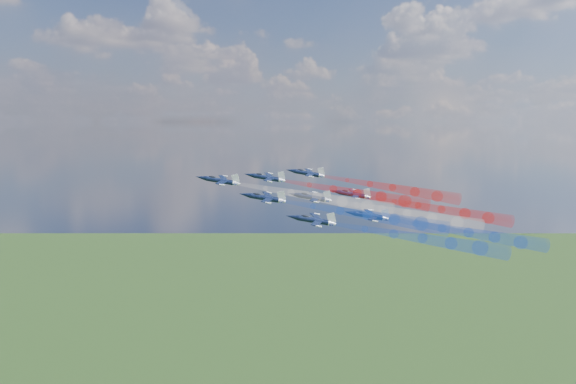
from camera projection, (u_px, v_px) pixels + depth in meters
jet_lead at (220, 181)px, 179.70m from camera, size 16.10×15.62×7.04m
trail_lead at (317, 197)px, 181.04m from camera, size 38.15×27.81×12.14m
jet_inner_left at (265, 198)px, 168.95m from camera, size 16.10×15.62×7.04m
trail_inner_left at (367, 215)px, 170.28m from camera, size 38.15×27.81×12.14m
jet_inner_right at (267, 178)px, 191.35m from camera, size 16.10×15.62×7.04m
trail_inner_right at (357, 193)px, 192.69m from camera, size 38.15×27.81×12.14m
jet_outer_left at (313, 220)px, 158.17m from camera, size 16.10×15.62×7.04m
trail_outer_left at (423, 239)px, 159.51m from camera, size 38.15×27.81×12.14m
jet_center_third at (312, 197)px, 181.31m from camera, size 16.10×15.62×7.04m
trail_center_third at (407, 214)px, 182.65m from camera, size 38.15×27.81×12.14m
jet_outer_right at (307, 173)px, 203.06m from camera, size 16.10×15.62×7.04m
trail_outer_right at (392, 188)px, 204.40m from camera, size 38.15×27.81×12.14m
jet_rear_left at (369, 216)px, 172.62m from camera, size 16.10×15.62×7.04m
trail_rear_left at (468, 233)px, 173.96m from camera, size 38.15×27.81×12.14m
jet_rear_right at (352, 194)px, 193.11m from camera, size 16.10×15.62×7.04m
trail_rear_right at (442, 210)px, 194.45m from camera, size 38.15×27.81×12.14m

